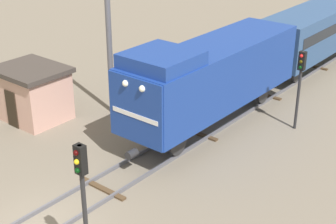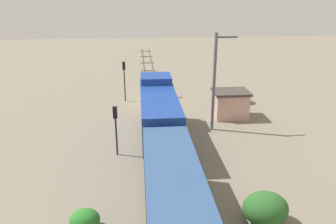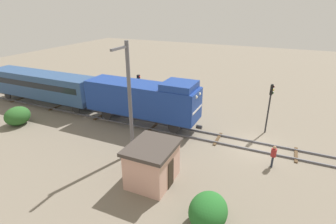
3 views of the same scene
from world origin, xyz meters
name	(u,v)px [view 2 (image 2 of 3)]	position (x,y,z in m)	size (l,w,h in m)	color
ground_plane	(153,101)	(0.00, 0.00, 0.00)	(113.14, 113.14, 0.00)	#756B5B
railway_track	(153,101)	(0.00, 0.00, 0.07)	(2.40, 75.43, 0.16)	#595960
locomotive	(159,109)	(0.00, 10.50, 2.77)	(2.90, 11.60, 4.60)	navy
passenger_car_leading	(177,213)	(0.00, 23.84, 2.52)	(2.84, 14.00, 3.66)	#2D4C7A
traffic_signal_near	(124,74)	(3.20, -0.51, 3.18)	(0.32, 0.34, 4.60)	#262628
traffic_signal_mid	(116,122)	(3.40, 12.98, 2.76)	(0.32, 0.34, 3.96)	#262628
worker_near_track	(172,89)	(-2.40, -1.50, 1.00)	(0.38, 0.38, 1.70)	#262B38
catenary_mast	(215,81)	(-5.06, 8.75, 4.64)	(1.94, 0.28, 8.77)	#595960
relay_hut	(230,104)	(-7.50, 5.66, 1.39)	(3.50, 2.90, 2.74)	#D19E8C
bush_near	(265,209)	(-5.05, 21.80, 0.91)	(2.49, 2.04, 1.81)	#2A5D26
bush_mid	(85,220)	(4.63, 21.44, 0.58)	(1.60, 1.31, 1.16)	#286F26
bush_far	(238,95)	(-9.63, 1.24, 0.91)	(2.49, 2.04, 1.81)	#226326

